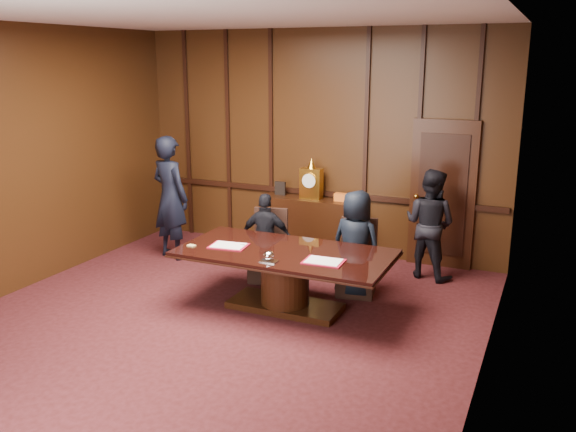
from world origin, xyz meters
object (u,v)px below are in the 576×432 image
object	(u,v)px
signatory_left	(266,238)
witness_right	(430,224)
sideboard	(311,224)
signatory_right	(356,244)
witness_left	(170,198)
conference_table	(285,270)

from	to	relation	value
signatory_left	witness_right	bearing A→B (deg)	-162.97
sideboard	signatory_left	distance (m)	1.46
signatory_right	witness_right	distance (m)	1.33
signatory_left	signatory_right	world-z (taller)	signatory_right
sideboard	witness_left	distance (m)	2.25
conference_table	signatory_right	xyz separation A→B (m)	(0.65, 0.80, 0.20)
conference_table	witness_right	bearing A→B (deg)	54.12
signatory_left	sideboard	bearing A→B (deg)	-105.04
sideboard	signatory_right	size ratio (longest dim) A/B	1.13
conference_table	witness_right	distance (m)	2.37
witness_left	signatory_right	bearing A→B (deg)	-171.12
sideboard	witness_left	size ratio (longest dim) A/B	0.83
sideboard	witness_right	xyz separation A→B (m)	(1.94, -0.34, 0.30)
signatory_left	signatory_right	bearing A→B (deg)	168.42
signatory_left	witness_right	xyz separation A→B (m)	(2.03, 1.11, 0.15)
signatory_left	witness_left	xyz separation A→B (m)	(-1.82, 0.36, 0.33)
conference_table	signatory_left	size ratio (longest dim) A/B	2.09
witness_right	conference_table	bearing A→B (deg)	71.06
sideboard	signatory_right	world-z (taller)	sideboard
sideboard	signatory_left	size ratio (longest dim) A/B	1.27
signatory_left	witness_left	bearing A→B (deg)	-22.84
sideboard	conference_table	xyz separation A→B (m)	(0.56, -2.25, 0.02)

